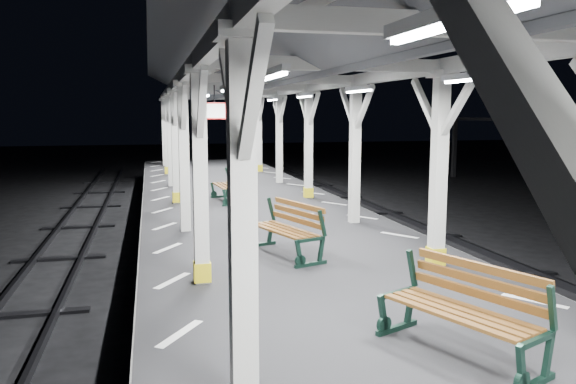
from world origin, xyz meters
name	(u,v)px	position (x,y,z in m)	size (l,w,h in m)	color
platform	(370,353)	(0.00, 0.00, 0.50)	(6.00, 50.00, 1.00)	black
hazard_stripes_left	(180,334)	(-2.45, 0.00, 1.00)	(1.00, 48.00, 0.01)	silver
hazard_stripes_right	(534,301)	(2.45, 0.00, 1.00)	(1.00, 48.00, 0.01)	silver
canopy	(378,35)	(0.00, -0.01, 4.56)	(5.40, 49.00, 4.65)	silver
bench_near	(465,307)	(0.55, -1.30, 1.53)	(1.32, 1.95, 1.00)	black
bench_mid	(289,227)	(-0.27, 3.36, 1.52)	(1.19, 1.91, 0.97)	black
bench_far	(230,184)	(-0.45, 9.95, 1.51)	(0.81, 1.81, 0.95)	black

